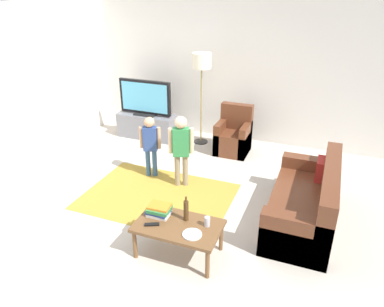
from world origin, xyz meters
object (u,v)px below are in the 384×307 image
Objects in this scene: soda_can at (207,222)px; plate at (192,234)px; floor_lamp at (202,66)px; book_stack at (159,210)px; tv at (145,98)px; tv_remote at (152,224)px; couch at (309,205)px; coffee_table at (178,228)px; child_near_tv at (150,141)px; armchair at (234,137)px; tv_stand at (147,126)px; child_center at (181,145)px; bottle at (186,210)px.

plate is at bearing -114.38° from soda_can.
floor_lamp is 6.24× the size of book_stack.
tv is 6.47× the size of tv_remote.
couch is 1.80× the size of coffee_table.
child_near_tv is at bearing 128.95° from plate.
armchair is 3.06m from coffee_table.
tv is (-0.00, -0.02, 0.60)m from tv_stand.
armchair is at bearing 99.58° from soda_can.
soda_can is at bearing -56.90° from child_center.
child_near_tv is at bearing 92.28° from tv_remote.
child_near_tv is (-1.01, -1.43, 0.33)m from armchair.
child_near_tv is at bearing 134.72° from soda_can.
child_near_tv reaches higher than book_stack.
tv_stand is 0.67× the size of floor_lamp.
child_center is 1.17× the size of coffee_table.
coffee_table is at bearing -74.37° from floor_lamp.
armchair is 3.20m from plate.
book_stack is at bearing -77.62° from child_center.
soda_can is at bearing -4.24° from bottle.
tv_remote is at bearing -78.82° from child_center.
floor_lamp is 8.09× the size of plate.
child_center reaches higher than couch.
armchair reaches higher than bottle.
bottle is (0.05, 0.12, 0.18)m from coffee_table.
coffee_table is 8.33× the size of soda_can.
couch is 6.31× the size of book_stack.
child_near_tv is 1.98m from tv_remote.
couch is at bearing 33.53° from book_stack.
couch is 1.55× the size of child_center.
book_stack is at bearing 157.04° from plate.
child_center reaches higher than armchair.
tv is at bearing 120.45° from book_stack.
couch is 2.04m from child_center.
armchair is at bearing 87.81° from book_stack.
couch is 2.00× the size of armchair.
child_near_tv is at bearing 126.23° from coffee_table.
bottle is 1.87× the size of tv_remote.
tv_remote reaches higher than coffee_table.
coffee_table is (0.91, -3.25, -1.17)m from floor_lamp.
child_near_tv is 0.60m from child_center.
tv is 1.22× the size of armchair.
child_center is 9.71× the size of soda_can.
armchair is 1.65m from child_center.
child_near_tv reaches higher than bottle.
bottle is (0.65, -1.40, -0.15)m from child_center.
tv_remote is (0.63, -3.37, -1.11)m from floor_lamp.
floor_lamp is 1.71× the size of child_near_tv.
floor_lamp is at bearing 105.63° from coffee_table.
couch is at bearing -29.14° from tv_stand.
plate is at bearing -131.05° from couch.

